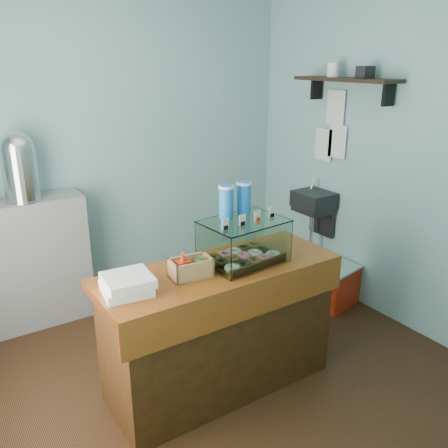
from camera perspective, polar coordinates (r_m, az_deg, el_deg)
ground at (r=3.70m, az=-2.72°, el=-16.62°), size 3.50×3.50×0.00m
room_shell at (r=3.05m, az=-2.89°, el=10.56°), size 3.54×3.04×2.82m
counter at (r=3.26m, az=-0.52°, el=-12.32°), size 1.60×0.60×0.90m
back_shelf at (r=4.27m, az=-22.69°, el=-4.50°), size 1.00×0.32×1.10m
display_case at (r=3.10m, az=2.13°, el=-1.60°), size 0.55×0.42×0.50m
condiment_crate at (r=2.90m, az=-4.13°, el=-5.29°), size 0.26×0.17×0.17m
pastry_boxes at (r=2.77m, az=-11.59°, el=-7.10°), size 0.30×0.30×0.11m
coffee_urn at (r=4.03m, az=-23.44°, el=6.55°), size 0.30×0.30×0.55m
red_cooler at (r=4.52m, az=13.12°, el=-7.19°), size 0.48×0.40×0.38m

